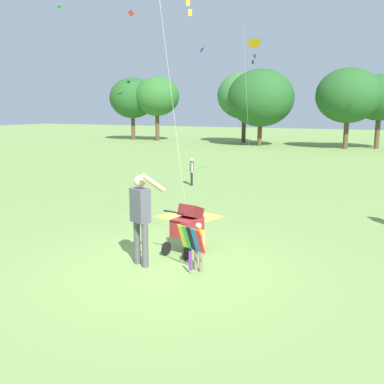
{
  "coord_description": "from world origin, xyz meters",
  "views": [
    {
      "loc": [
        3.9,
        -7.02,
        2.99
      ],
      "look_at": [
        0.07,
        1.06,
        1.3
      ],
      "focal_mm": 41.67,
      "sensor_mm": 36.0,
      "label": 1
    }
  ],
  "objects_px": {
    "child_with_butterfly_kite": "(197,242)",
    "stroller": "(188,224)",
    "person_adult_flyer": "(141,212)",
    "person_red_shirt": "(192,169)",
    "picnic_blanket": "(189,217)",
    "kite_orange_delta": "(254,46)"
  },
  "relations": [
    {
      "from": "child_with_butterfly_kite",
      "to": "stroller",
      "type": "bearing_deg",
      "value": 124.15
    },
    {
      "from": "person_adult_flyer",
      "to": "person_red_shirt",
      "type": "xyz_separation_m",
      "value": [
        -3.0,
        8.57,
        -0.42
      ]
    },
    {
      "from": "child_with_butterfly_kite",
      "to": "picnic_blanket",
      "type": "height_order",
      "value": "child_with_butterfly_kite"
    },
    {
      "from": "child_with_butterfly_kite",
      "to": "kite_orange_delta",
      "type": "relative_size",
      "value": 0.17
    },
    {
      "from": "person_adult_flyer",
      "to": "picnic_blanket",
      "type": "height_order",
      "value": "person_adult_flyer"
    },
    {
      "from": "kite_orange_delta",
      "to": "picnic_blanket",
      "type": "bearing_deg",
      "value": -88.24
    },
    {
      "from": "kite_orange_delta",
      "to": "child_with_butterfly_kite",
      "type": "bearing_deg",
      "value": -77.65
    },
    {
      "from": "person_adult_flyer",
      "to": "picnic_blanket",
      "type": "xyz_separation_m",
      "value": [
        -0.86,
        3.88,
        -1.05
      ]
    },
    {
      "from": "picnic_blanket",
      "to": "kite_orange_delta",
      "type": "bearing_deg",
      "value": 91.76
    },
    {
      "from": "child_with_butterfly_kite",
      "to": "stroller",
      "type": "xyz_separation_m",
      "value": [
        -0.65,
        0.96,
        0.04
      ]
    },
    {
      "from": "person_adult_flyer",
      "to": "kite_orange_delta",
      "type": "xyz_separation_m",
      "value": [
        -1.04,
        9.97,
        4.27
      ]
    },
    {
      "from": "child_with_butterfly_kite",
      "to": "stroller",
      "type": "height_order",
      "value": "stroller"
    },
    {
      "from": "child_with_butterfly_kite",
      "to": "kite_orange_delta",
      "type": "xyz_separation_m",
      "value": [
        -2.15,
        9.84,
        4.75
      ]
    },
    {
      "from": "person_red_shirt",
      "to": "person_adult_flyer",
      "type": "bearing_deg",
      "value": -70.68
    },
    {
      "from": "person_adult_flyer",
      "to": "stroller",
      "type": "xyz_separation_m",
      "value": [
        0.46,
        1.09,
        -0.45
      ]
    },
    {
      "from": "person_red_shirt",
      "to": "picnic_blanket",
      "type": "relative_size",
      "value": 0.74
    },
    {
      "from": "picnic_blanket",
      "to": "child_with_butterfly_kite",
      "type": "bearing_deg",
      "value": -62.32
    },
    {
      "from": "stroller",
      "to": "person_red_shirt",
      "type": "relative_size",
      "value": 1.03
    },
    {
      "from": "kite_orange_delta",
      "to": "person_red_shirt",
      "type": "height_order",
      "value": "kite_orange_delta"
    },
    {
      "from": "person_red_shirt",
      "to": "picnic_blanket",
      "type": "xyz_separation_m",
      "value": [
        2.15,
        -4.69,
        -0.63
      ]
    },
    {
      "from": "kite_orange_delta",
      "to": "picnic_blanket",
      "type": "xyz_separation_m",
      "value": [
        0.19,
        -6.09,
        -5.31
      ]
    },
    {
      "from": "stroller",
      "to": "picnic_blanket",
      "type": "distance_m",
      "value": 3.15
    }
  ]
}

